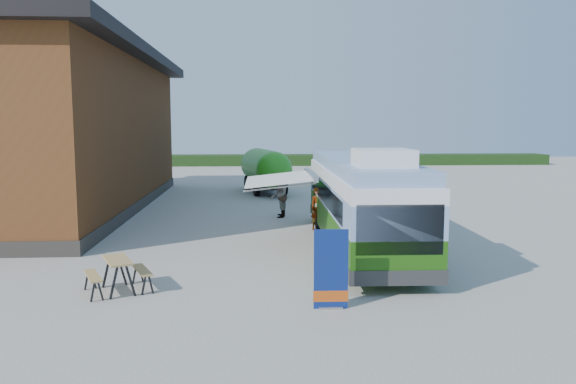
{
  "coord_description": "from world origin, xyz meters",
  "views": [
    {
      "loc": [
        -1.18,
        -17.08,
        4.02
      ],
      "look_at": [
        0.15,
        4.45,
        1.4
      ],
      "focal_mm": 35.0,
      "sensor_mm": 36.0,
      "label": 1
    }
  ],
  "objects": [
    {
      "name": "bus",
      "position": [
        2.29,
        0.84,
        1.61
      ],
      "size": [
        2.53,
        11.01,
        3.37
      ],
      "rotation": [
        0.0,
        0.0,
        -0.02
      ],
      "color": "#346410",
      "rests_on": "ground"
    },
    {
      "name": "person_a",
      "position": [
        1.25,
        3.94,
        0.81
      ],
      "size": [
        0.7,
        0.61,
        1.62
      ],
      "primitive_type": "imported",
      "rotation": [
        0.0,
        0.0,
        0.45
      ],
      "color": "#999999",
      "rests_on": "ground"
    },
    {
      "name": "ground",
      "position": [
        0.0,
        0.0,
        0.0
      ],
      "size": [
        100.0,
        100.0,
        0.0
      ],
      "primitive_type": "plane",
      "color": "#BCB7AD",
      "rests_on": "ground"
    },
    {
      "name": "slurry_tanker",
      "position": [
        -0.5,
        15.67,
        1.46
      ],
      "size": [
        2.91,
        6.76,
        2.53
      ],
      "rotation": [
        0.0,
        0.0,
        0.2
      ],
      "color": "green",
      "rests_on": "ground"
    },
    {
      "name": "banner",
      "position": [
        0.49,
        -5.26,
        0.72
      ],
      "size": [
        0.77,
        0.19,
        1.77
      ],
      "rotation": [
        0.0,
        0.0,
        -0.02
      ],
      "color": "navy",
      "rests_on": "ground"
    },
    {
      "name": "awning",
      "position": [
        -0.18,
        0.95,
        2.47
      ],
      "size": [
        2.28,
        3.66,
        0.47
      ],
      "rotation": [
        0.0,
        0.0,
        -0.02
      ],
      "color": "white",
      "rests_on": "ground"
    },
    {
      "name": "person_b",
      "position": [
        -0.08,
        6.88,
        0.94
      ],
      "size": [
        0.81,
        0.99,
        1.89
      ],
      "primitive_type": "imported",
      "rotation": [
        0.0,
        0.0,
        -1.68
      ],
      "color": "#999999",
      "rests_on": "ground"
    },
    {
      "name": "hedge",
      "position": [
        8.0,
        38.0,
        0.5
      ],
      "size": [
        40.0,
        3.0,
        1.0
      ],
      "primitive_type": "cube",
      "color": "#264419",
      "rests_on": "ground"
    },
    {
      "name": "barn",
      "position": [
        -10.5,
        10.0,
        3.59
      ],
      "size": [
        9.6,
        21.2,
        7.5
      ],
      "color": "brown",
      "rests_on": "ground"
    },
    {
      "name": "picnic_table",
      "position": [
        -4.45,
        -3.72,
        0.6
      ],
      "size": [
        1.8,
        1.71,
        0.81
      ],
      "rotation": [
        0.0,
        0.0,
        0.41
      ],
      "color": "#AA8950",
      "rests_on": "ground"
    }
  ]
}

